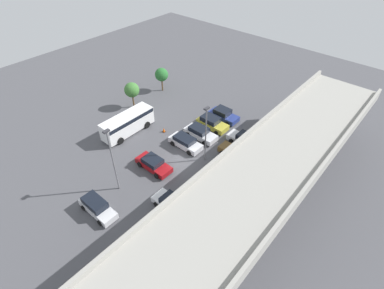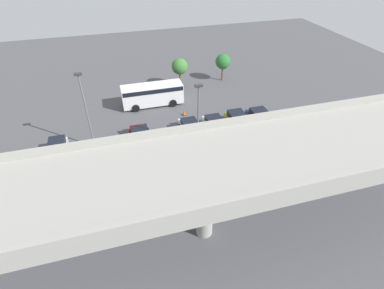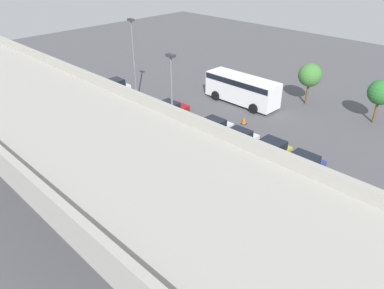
{
  "view_description": "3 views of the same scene",
  "coord_description": "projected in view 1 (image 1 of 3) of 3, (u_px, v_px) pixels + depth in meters",
  "views": [
    {
      "loc": [
        19.74,
        19.05,
        25.69
      ],
      "look_at": [
        -1.71,
        0.5,
        2.05
      ],
      "focal_mm": 28.0,
      "sensor_mm": 36.0,
      "label": 1
    },
    {
      "loc": [
        4.95,
        25.22,
        19.05
      ],
      "look_at": [
        -1.85,
        1.78,
        1.15
      ],
      "focal_mm": 28.0,
      "sensor_mm": 36.0,
      "label": 2
    },
    {
      "loc": [
        -21.23,
        19.06,
        14.63
      ],
      "look_at": [
        -3.54,
        1.17,
        0.82
      ],
      "focal_mm": 35.0,
      "sensor_mm": 36.0,
      "label": 3
    }
  ],
  "objects": [
    {
      "name": "traffic_cone",
      "position": [
        164.0,
        130.0,
        42.07
      ],
      "size": [
        0.44,
        0.44,
        0.7
      ],
      "color": "black",
      "rests_on": "ground_plane"
    },
    {
      "name": "parked_car_6",
      "position": [
        97.0,
        207.0,
        31.13
      ],
      "size": [
        1.97,
        4.67,
        1.64
      ],
      "rotation": [
        0.0,
        0.0,
        1.57
      ],
      "color": "silver",
      "rests_on": "ground_plane"
    },
    {
      "name": "lamp_post_near_aisle",
      "position": [
        112.0,
        157.0,
        31.03
      ],
      "size": [
        0.7,
        0.35,
        8.28
      ],
      "color": "slate",
      "rests_on": "ground_plane"
    },
    {
      "name": "parked_car_2",
      "position": [
        200.0,
        133.0,
        40.9
      ],
      "size": [
        2.13,
        4.74,
        1.56
      ],
      "rotation": [
        0.0,
        0.0,
        1.57
      ],
      "color": "silver",
      "rests_on": "ground_plane"
    },
    {
      "name": "parked_car_5",
      "position": [
        172.0,
        204.0,
        31.48
      ],
      "size": [
        2.13,
        4.51,
        1.48
      ],
      "rotation": [
        0.0,
        0.0,
        -1.57
      ],
      "color": "silver",
      "rests_on": "ground_plane"
    },
    {
      "name": "parked_car_3",
      "position": [
        185.0,
        142.0,
        39.35
      ],
      "size": [
        2.11,
        4.67,
        1.51
      ],
      "rotation": [
        0.0,
        0.0,
        1.57
      ],
      "color": "silver",
      "rests_on": "ground_plane"
    },
    {
      "name": "parked_car_0",
      "position": [
        223.0,
        115.0,
        44.29
      ],
      "size": [
        2.23,
        4.48,
        1.61
      ],
      "rotation": [
        0.0,
        0.0,
        1.57
      ],
      "color": "navy",
      "rests_on": "ground_plane"
    },
    {
      "name": "parked_car_4",
      "position": [
        153.0,
        164.0,
        36.25
      ],
      "size": [
        2.17,
        4.77,
        1.45
      ],
      "rotation": [
        0.0,
        0.0,
        1.57
      ],
      "color": "maroon",
      "rests_on": "ground_plane"
    },
    {
      "name": "ground_plane",
      "position": [
        180.0,
        162.0,
        37.49
      ],
      "size": [
        88.67,
        88.67,
        0.0
      ],
      "primitive_type": "plane",
      "color": "#4C4C51"
    },
    {
      "name": "tree_front_centre",
      "position": [
        132.0,
        90.0,
        45.38
      ],
      "size": [
        2.28,
        2.28,
        4.16
      ],
      "color": "brown",
      "rests_on": "ground_plane"
    },
    {
      "name": "parked_car_1",
      "position": [
        212.0,
        123.0,
        42.67
      ],
      "size": [
        2.19,
        4.6,
        1.61
      ],
      "rotation": [
        0.0,
        0.0,
        1.57
      ],
      "color": "gold",
      "rests_on": "ground_plane"
    },
    {
      "name": "lamp_post_mid_lot",
      "position": [
        206.0,
        131.0,
        34.91
      ],
      "size": [
        0.7,
        0.35,
        7.77
      ],
      "color": "slate",
      "rests_on": "ground_plane"
    },
    {
      "name": "tree_front_left",
      "position": [
        162.0,
        75.0,
        49.45
      ],
      "size": [
        2.21,
        2.21,
        4.02
      ],
      "color": "brown",
      "rests_on": "ground_plane"
    },
    {
      "name": "shuttle_bus",
      "position": [
        127.0,
        122.0,
        41.22
      ],
      "size": [
        7.76,
        2.67,
        2.74
      ],
      "rotation": [
        0.0,
        0.0,
        3.14
      ],
      "color": "white",
      "rests_on": "ground_plane"
    },
    {
      "name": "parked_car_7",
      "position": [
        245.0,
        140.0,
        39.6
      ],
      "size": [
        2.05,
        4.83,
        1.66
      ],
      "rotation": [
        0.0,
        0.0,
        -1.57
      ],
      "color": "silver",
      "rests_on": "ground_plane"
    },
    {
      "name": "highway_overpass",
      "position": [
        269.0,
        169.0,
        27.78
      ],
      "size": [
        41.5,
        7.93,
        7.43
      ],
      "color": "#9E9B93",
      "rests_on": "ground_plane"
    },
    {
      "name": "parked_car_8",
      "position": [
        236.0,
        152.0,
        37.82
      ],
      "size": [
        1.97,
        4.4,
        1.57
      ],
      "rotation": [
        0.0,
        0.0,
        -1.57
      ],
      "color": "brown",
      "rests_on": "ground_plane"
    }
  ]
}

